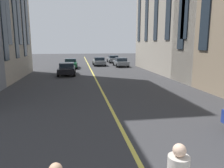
{
  "coord_description": "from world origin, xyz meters",
  "views": [
    {
      "loc": [
        -0.63,
        1.69,
        3.46
      ],
      "look_at": [
        9.75,
        0.05,
        1.49
      ],
      "focal_mm": 34.17,
      "sensor_mm": 36.0,
      "label": 1
    }
  ],
  "objects_px": {
    "car_black_trailing": "(67,69)",
    "car_grey_near": "(113,59)",
    "car_grey_far": "(121,62)",
    "car_grey_mid": "(99,61)",
    "car_green_parked_b": "(71,63)"
  },
  "relations": [
    {
      "from": "car_black_trailing",
      "to": "car_grey_near",
      "type": "bearing_deg",
      "value": -27.04
    },
    {
      "from": "car_grey_far",
      "to": "car_grey_near",
      "type": "bearing_deg",
      "value": 0.0
    },
    {
      "from": "car_grey_far",
      "to": "car_grey_mid",
      "type": "distance_m",
      "value": 3.86
    },
    {
      "from": "car_green_parked_b",
      "to": "car_black_trailing",
      "type": "bearing_deg",
      "value": 178.35
    },
    {
      "from": "car_black_trailing",
      "to": "car_grey_mid",
      "type": "bearing_deg",
      "value": -24.57
    },
    {
      "from": "car_grey_mid",
      "to": "car_green_parked_b",
      "type": "xyz_separation_m",
      "value": [
        -3.08,
        4.49,
        0.0
      ]
    },
    {
      "from": "car_grey_far",
      "to": "car_green_parked_b",
      "type": "xyz_separation_m",
      "value": [
        -0.92,
        7.7,
        0.0
      ]
    },
    {
      "from": "car_green_parked_b",
      "to": "car_grey_far",
      "type": "bearing_deg",
      "value": -83.17
    },
    {
      "from": "car_black_trailing",
      "to": "car_green_parked_b",
      "type": "bearing_deg",
      "value": -1.65
    },
    {
      "from": "car_grey_near",
      "to": "car_grey_far",
      "type": "bearing_deg",
      "value": 180.0
    },
    {
      "from": "car_grey_near",
      "to": "car_green_parked_b",
      "type": "bearing_deg",
      "value": 137.12
    },
    {
      "from": "car_grey_far",
      "to": "car_green_parked_b",
      "type": "bearing_deg",
      "value": 96.83
    },
    {
      "from": "car_grey_far",
      "to": "car_green_parked_b",
      "type": "distance_m",
      "value": 7.75
    },
    {
      "from": "car_black_trailing",
      "to": "car_grey_far",
      "type": "bearing_deg",
      "value": -44.24
    },
    {
      "from": "car_grey_mid",
      "to": "car_black_trailing",
      "type": "bearing_deg",
      "value": 155.43
    }
  ]
}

